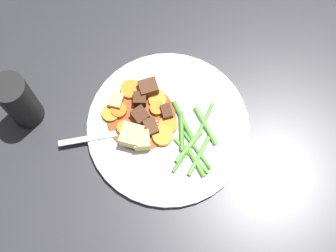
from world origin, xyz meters
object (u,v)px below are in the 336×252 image
at_px(dinner_plate, 168,127).
at_px(carrot_slice_2, 169,126).
at_px(meat_chunk_3, 151,127).
at_px(potato_chunk_0, 116,101).
at_px(carrot_slice_0, 119,111).
at_px(pepper_mill, 19,101).
at_px(meat_chunk_0, 140,116).
at_px(meat_chunk_1, 167,112).
at_px(carrot_slice_6, 164,136).
at_px(carrot_slice_3, 157,100).
at_px(meat_chunk_2, 140,99).
at_px(carrot_slice_7, 131,90).
at_px(carrot_slice_1, 157,108).
at_px(carrot_slice_5, 111,113).
at_px(meat_chunk_4, 148,88).
at_px(carrot_slice_4, 124,128).
at_px(potato_chunk_2, 142,141).
at_px(fork, 112,134).
at_px(potato_chunk_1, 132,136).

xyz_separation_m(dinner_plate, carrot_slice_2, (-0.00, 0.00, 0.01)).
bearing_deg(meat_chunk_3, potato_chunk_0, -13.14).
xyz_separation_m(carrot_slice_0, pepper_mill, (0.15, 0.07, 0.04)).
height_order(meat_chunk_0, meat_chunk_1, meat_chunk_0).
bearing_deg(potato_chunk_0, carrot_slice_0, 131.97).
relative_size(carrot_slice_2, carrot_slice_6, 0.92).
xyz_separation_m(carrot_slice_2, meat_chunk_0, (0.05, 0.01, 0.01)).
relative_size(carrot_slice_3, meat_chunk_2, 1.41).
distance_m(carrot_slice_7, meat_chunk_1, 0.08).
bearing_deg(carrot_slice_1, carrot_slice_7, -12.17).
xyz_separation_m(carrot_slice_1, carrot_slice_7, (0.06, -0.01, -0.00)).
bearing_deg(carrot_slice_5, potato_chunk_0, -88.56).
bearing_deg(meat_chunk_2, dinner_plate, 162.31).
bearing_deg(carrot_slice_7, pepper_mill, 37.73).
bearing_deg(carrot_slice_5, pepper_mill, 23.36).
relative_size(carrot_slice_2, carrot_slice_7, 0.94).
height_order(carrot_slice_2, carrot_slice_7, carrot_slice_7).
distance_m(dinner_plate, meat_chunk_2, 0.07).
bearing_deg(meat_chunk_2, meat_chunk_4, -101.31).
distance_m(carrot_slice_2, carrot_slice_4, 0.08).
relative_size(carrot_slice_4, carrot_slice_6, 0.68).
distance_m(potato_chunk_2, meat_chunk_2, 0.08).
height_order(potato_chunk_2, meat_chunk_1, potato_chunk_2).
height_order(carrot_slice_5, meat_chunk_3, meat_chunk_3).
height_order(carrot_slice_0, carrot_slice_7, carrot_slice_0).
height_order(dinner_plate, pepper_mill, pepper_mill).
distance_m(carrot_slice_1, fork, 0.09).
distance_m(carrot_slice_1, carrot_slice_4, 0.07).
bearing_deg(potato_chunk_2, meat_chunk_4, -70.51).
bearing_deg(meat_chunk_1, carrot_slice_4, 46.61).
bearing_deg(pepper_mill, carrot_slice_0, -154.83).
distance_m(carrot_slice_1, meat_chunk_2, 0.03).
bearing_deg(carrot_slice_1, meat_chunk_2, -1.28).
bearing_deg(potato_chunk_2, carrot_slice_1, -87.17).
xyz_separation_m(carrot_slice_6, pepper_mill, (0.24, 0.06, 0.04)).
distance_m(carrot_slice_2, meat_chunk_0, 0.05).
bearing_deg(carrot_slice_1, carrot_slice_4, 58.28).
bearing_deg(potato_chunk_1, meat_chunk_4, -81.62).
height_order(carrot_slice_1, meat_chunk_3, meat_chunk_3).
relative_size(carrot_slice_7, pepper_mill, 0.28).
relative_size(carrot_slice_2, meat_chunk_1, 1.32).
relative_size(potato_chunk_0, meat_chunk_0, 1.02).
xyz_separation_m(potato_chunk_0, potato_chunk_2, (-0.07, 0.05, 0.00)).
bearing_deg(carrot_slice_6, carrot_slice_3, -54.97).
xyz_separation_m(carrot_slice_7, meat_chunk_3, (-0.06, 0.05, 0.00)).
relative_size(carrot_slice_3, meat_chunk_3, 1.10).
relative_size(potato_chunk_0, pepper_mill, 0.22).
height_order(potato_chunk_0, meat_chunk_1, potato_chunk_0).
height_order(meat_chunk_2, meat_chunk_4, meat_chunk_4).
distance_m(meat_chunk_1, pepper_mill, 0.25).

